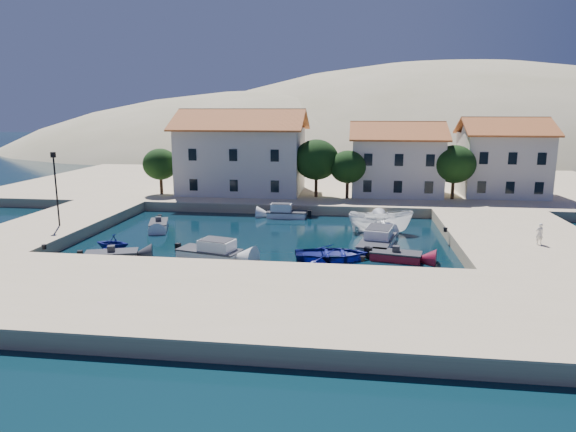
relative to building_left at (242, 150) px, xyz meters
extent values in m
plane|color=black|center=(6.00, -28.00, -5.94)|extent=(400.00, 400.00, 0.00)
cube|color=#C9B089|center=(6.00, -34.00, -5.44)|extent=(52.00, 12.00, 1.00)
cube|color=#C9B089|center=(26.50, -18.00, -5.44)|extent=(11.00, 20.00, 1.00)
cube|color=#C9B089|center=(-13.00, -18.00, -5.44)|extent=(8.00, 20.00, 1.00)
cube|color=#C9B089|center=(8.00, 10.00, -5.44)|extent=(80.00, 36.00, 1.00)
ellipsoid|color=tan|center=(-4.00, 82.00, -25.94)|extent=(198.00, 126.00, 72.00)
ellipsoid|color=tan|center=(41.00, 102.00, -30.94)|extent=(220.00, 176.00, 99.00)
cube|color=beige|center=(0.00, 0.00, -1.19)|extent=(14.00, 9.00, 7.50)
pyramid|color=brown|center=(0.00, 0.00, 3.66)|extent=(14.70, 9.45, 2.20)
cube|color=beige|center=(18.00, 1.00, -1.69)|extent=(10.00, 8.00, 6.50)
pyramid|color=brown|center=(18.00, 1.00, 2.46)|extent=(10.50, 8.40, 1.80)
cube|color=beige|center=(30.00, 2.00, -1.44)|extent=(9.00, 8.00, 7.00)
pyramid|color=brown|center=(30.00, 2.00, 2.96)|extent=(9.45, 8.40, 1.80)
cylinder|color=#382314|center=(-9.00, -3.00, -3.69)|extent=(0.36, 0.36, 2.50)
ellipsoid|color=black|center=(-9.00, -3.00, -1.44)|extent=(4.00, 4.00, 3.60)
cylinder|color=#382314|center=(9.00, -2.50, -3.44)|extent=(0.36, 0.36, 3.00)
ellipsoid|color=black|center=(9.00, -2.50, -0.74)|extent=(5.00, 5.00, 4.50)
cylinder|color=#382314|center=(12.50, -3.00, -3.69)|extent=(0.36, 0.36, 2.50)
ellipsoid|color=black|center=(12.50, -3.00, -1.44)|extent=(4.00, 4.00, 3.60)
cylinder|color=#382314|center=(24.00, -2.00, -3.56)|extent=(0.36, 0.36, 2.75)
ellipsoid|color=black|center=(24.00, -2.00, -1.09)|extent=(4.60, 4.60, 4.14)
cylinder|color=black|center=(-11.50, -20.00, -1.94)|extent=(0.14, 0.14, 6.00)
cube|color=black|center=(-11.50, -20.00, 1.06)|extent=(0.35, 0.25, 0.45)
cylinder|color=black|center=(-8.30, -27.20, -4.79)|extent=(0.36, 0.36, 0.30)
cylinder|color=black|center=(14.00, -27.20, -4.79)|extent=(0.36, 0.36, 0.30)
cylinder|color=black|center=(20.70, -18.00, -4.79)|extent=(0.36, 0.36, 0.30)
cube|color=#343439|center=(-3.98, -25.86, -5.69)|extent=(3.91, 2.68, 0.90)
cube|color=#343439|center=(-3.98, -25.86, -5.36)|extent=(4.00, 2.74, 0.10)
cube|color=#343439|center=(-3.98, -25.86, -5.14)|extent=(0.64, 0.64, 0.50)
cube|color=white|center=(2.89, -24.37, -5.69)|extent=(4.93, 3.09, 0.90)
cube|color=#343439|center=(2.89, -24.37, -5.36)|extent=(5.04, 3.15, 0.10)
cube|color=white|center=(2.89, -24.37, -4.99)|extent=(2.77, 2.24, 0.90)
imported|color=navy|center=(11.83, -23.70, -5.94)|extent=(5.82, 4.53, 1.10)
cube|color=maroon|center=(16.43, -23.22, -5.69)|extent=(3.77, 2.28, 0.90)
cube|color=#343439|center=(16.43, -23.22, -5.36)|extent=(3.86, 2.33, 0.10)
cube|color=#343439|center=(16.43, -23.22, -5.14)|extent=(0.59, 0.59, 0.50)
cube|color=white|center=(15.22, -19.76, -5.69)|extent=(3.36, 5.93, 0.90)
cube|color=#343439|center=(15.22, -19.76, -5.36)|extent=(3.43, 6.07, 0.10)
cube|color=white|center=(15.22, -19.76, -4.99)|extent=(2.49, 3.29, 0.90)
imported|color=white|center=(15.68, -14.80, -5.94)|extent=(5.64, 2.12, 2.18)
cube|color=white|center=(16.52, -10.99, -5.69)|extent=(2.46, 3.67, 0.90)
cube|color=#343439|center=(16.52, -10.99, -5.36)|extent=(2.52, 3.75, 0.10)
cube|color=#343439|center=(16.52, -10.99, -5.14)|extent=(0.62, 0.62, 0.50)
imported|color=navy|center=(-5.13, -23.35, -5.94)|extent=(3.00, 2.67, 1.44)
cube|color=white|center=(-4.45, -15.62, -5.69)|extent=(2.55, 3.79, 0.90)
cube|color=#343439|center=(-4.45, -15.62, -5.36)|extent=(2.61, 3.88, 0.10)
cube|color=#343439|center=(-4.45, -15.62, -5.14)|extent=(0.63, 0.63, 0.50)
cube|color=white|center=(6.60, -9.45, -5.69)|extent=(3.86, 1.65, 0.90)
cube|color=#343439|center=(6.60, -9.45, -5.36)|extent=(3.95, 1.68, 0.10)
cube|color=white|center=(6.60, -9.45, -4.99)|extent=(2.05, 1.40, 0.90)
imported|color=white|center=(26.82, -21.18, -4.14)|extent=(0.65, 0.51, 1.58)
camera|label=1|loc=(13.40, -59.62, 4.73)|focal=32.00mm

